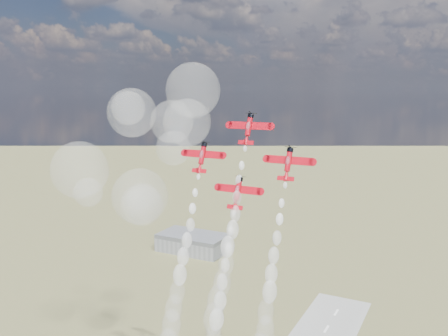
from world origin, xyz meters
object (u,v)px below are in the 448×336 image
object	(u,v)px
plane_lead	(249,128)
plane_right	(288,163)
hangar	(193,242)
plane_slot	(238,192)
plane_left	(202,157)

from	to	relation	value
plane_lead	plane_right	xyz separation A→B (m)	(13.07, -3.47, -8.46)
hangar	plane_slot	size ratio (longest dim) A/B	3.87
plane_lead	plane_slot	world-z (taller)	plane_lead
plane_right	plane_left	bearing A→B (deg)	180.00
plane_lead	plane_left	size ratio (longest dim) A/B	1.00
plane_right	plane_slot	world-z (taller)	plane_right
hangar	plane_right	world-z (taller)	plane_right
hangar	plane_lead	world-z (taller)	plane_lead
hangar	plane_slot	xyz separation A→B (m)	(120.94, -177.35, 85.59)
plane_left	hangar	bearing A→B (deg)	121.82
hangar	plane_left	bearing A→B (deg)	-58.18
hangar	plane_lead	xyz separation A→B (m)	(120.94, -170.42, 102.52)
plane_right	plane_lead	bearing A→B (deg)	165.15
hangar	plane_left	size ratio (longest dim) A/B	3.87
plane_lead	plane_left	bearing A→B (deg)	-165.15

